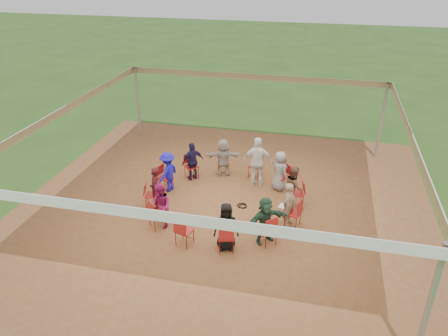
% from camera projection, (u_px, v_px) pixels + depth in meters
% --- Properties ---
extents(ground, '(80.00, 80.00, 0.00)m').
position_uv_depth(ground, '(225.00, 206.00, 14.03)').
color(ground, '#294E18').
rests_on(ground, ground).
extents(dirt_patch, '(13.00, 13.00, 0.00)m').
position_uv_depth(dirt_patch, '(225.00, 206.00, 14.03)').
color(dirt_patch, brown).
rests_on(dirt_patch, ground).
extents(tent, '(10.33, 10.33, 3.00)m').
position_uv_depth(tent, '(225.00, 138.00, 12.96)').
color(tent, '#B2B2B7').
rests_on(tent, ground).
extents(chair_0, '(0.54, 0.52, 0.90)m').
position_uv_depth(chair_0, '(293.00, 213.00, 12.83)').
color(chair_0, '#A81B19').
rests_on(chair_0, ground).
extents(chair_1, '(0.53, 0.52, 0.90)m').
position_uv_depth(chair_1, '(297.00, 194.00, 13.87)').
color(chair_1, '#A81B19').
rests_on(chair_1, ground).
extents(chair_2, '(0.61, 0.61, 0.90)m').
position_uv_depth(chair_2, '(282.00, 177.00, 14.89)').
color(chair_2, '#A81B19').
rests_on(chair_2, ground).
extents(chair_3, '(0.52, 0.54, 0.90)m').
position_uv_depth(chair_3, '(256.00, 166.00, 15.62)').
color(chair_3, '#A81B19').
rests_on(chair_3, ground).
extents(chair_4, '(0.52, 0.53, 0.90)m').
position_uv_depth(chair_4, '(223.00, 162.00, 15.88)').
color(chair_4, '#A81B19').
rests_on(chair_4, ground).
extents(chair_5, '(0.61, 0.61, 0.90)m').
position_uv_depth(chair_5, '(191.00, 166.00, 15.59)').
color(chair_5, '#A81B19').
rests_on(chair_5, ground).
extents(chair_6, '(0.54, 0.52, 0.90)m').
position_uv_depth(chair_6, '(165.00, 178.00, 14.82)').
color(chair_6, '#A81B19').
rests_on(chair_6, ground).
extents(chair_7, '(0.53, 0.52, 0.90)m').
position_uv_depth(chair_7, '(152.00, 195.00, 13.79)').
color(chair_7, '#A81B19').
rests_on(chair_7, ground).
extents(chair_8, '(0.61, 0.61, 0.90)m').
position_uv_depth(chair_8, '(157.00, 215.00, 12.77)').
color(chair_8, '#A81B19').
rests_on(chair_8, ground).
extents(chair_9, '(0.52, 0.54, 0.90)m').
position_uv_depth(chair_9, '(184.00, 231.00, 12.03)').
color(chair_9, '#A81B19').
rests_on(chair_9, ground).
extents(chair_10, '(0.52, 0.53, 0.90)m').
position_uv_depth(chair_10, '(226.00, 237.00, 11.78)').
color(chair_10, '#A81B19').
rests_on(chair_10, ground).
extents(chair_11, '(0.61, 0.61, 0.90)m').
position_uv_depth(chair_11, '(267.00, 230.00, 12.07)').
color(chair_11, '#A81B19').
rests_on(chair_11, ground).
extents(person_seated_0, '(0.46, 0.58, 1.40)m').
position_uv_depth(person_seated_0, '(290.00, 205.00, 12.77)').
color(person_seated_0, '#8E7559').
rests_on(person_seated_0, ground).
extents(person_seated_1, '(0.55, 0.76, 1.40)m').
position_uv_depth(person_seated_1, '(294.00, 187.00, 13.75)').
color(person_seated_1, brown).
rests_on(person_seated_1, ground).
extents(person_seated_2, '(0.75, 0.76, 1.40)m').
position_uv_depth(person_seated_2, '(280.00, 171.00, 14.72)').
color(person_seated_2, gray).
rests_on(person_seated_2, ground).
extents(person_seated_3, '(1.38, 0.79, 1.40)m').
position_uv_depth(person_seated_3, '(223.00, 158.00, 15.66)').
color(person_seated_3, '#A6A495').
rests_on(person_seated_3, ground).
extents(person_seated_4, '(0.88, 0.87, 1.40)m').
position_uv_depth(person_seated_4, '(193.00, 161.00, 15.38)').
color(person_seated_4, '#1A153B').
rests_on(person_seated_4, ground).
extents(person_seated_5, '(0.68, 0.99, 1.40)m').
position_uv_depth(person_seated_5, '(168.00, 172.00, 14.66)').
color(person_seated_5, '#1714AC').
rests_on(person_seated_5, ground).
extents(person_seated_6, '(0.45, 0.58, 1.40)m').
position_uv_depth(person_seated_6, '(155.00, 188.00, 13.68)').
color(person_seated_6, '#3D0D13').
rests_on(person_seated_6, ground).
extents(person_seated_7, '(0.76, 0.76, 1.40)m').
position_uv_depth(person_seated_7, '(161.00, 206.00, 12.71)').
color(person_seated_7, '#97195D').
rests_on(person_seated_7, ground).
extents(person_seated_8, '(0.76, 0.54, 1.40)m').
position_uv_depth(person_seated_8, '(226.00, 227.00, 11.77)').
color(person_seated_8, black).
rests_on(person_seated_8, ground).
extents(person_seated_9, '(1.27, 1.25, 1.40)m').
position_uv_depth(person_seated_9, '(265.00, 220.00, 12.05)').
color(person_seated_9, '#234431').
rests_on(person_seated_9, ground).
extents(standing_person, '(1.10, 0.65, 1.79)m').
position_uv_depth(standing_person, '(258.00, 162.00, 14.87)').
color(standing_person, silver).
rests_on(standing_person, ground).
extents(cable_coil, '(0.33, 0.33, 0.03)m').
position_uv_depth(cable_coil, '(242.00, 206.00, 14.02)').
color(cable_coil, black).
rests_on(cable_coil, ground).
extents(laptop, '(0.30, 0.34, 0.20)m').
position_uv_depth(laptop, '(284.00, 205.00, 12.87)').
color(laptop, '#B7B7BC').
rests_on(laptop, ground).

